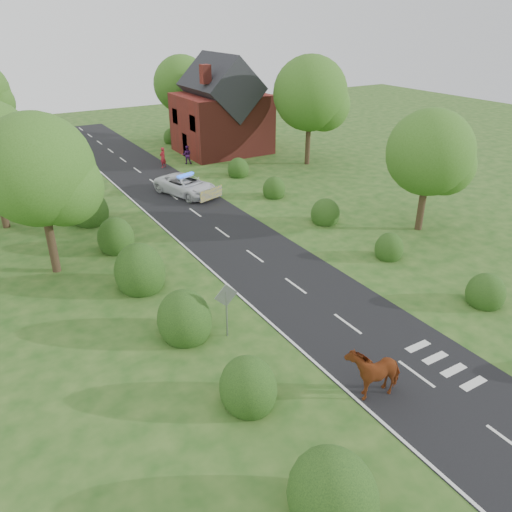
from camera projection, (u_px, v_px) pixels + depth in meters
ground at (347, 324)px, 22.19m from camera, size 120.00×120.00×0.00m
road at (202, 217)px, 33.71m from camera, size 6.00×70.00×0.02m
road_markings at (193, 232)px, 31.37m from camera, size 4.96×70.00×0.01m
hedgerow_left at (121, 246)px, 27.81m from camera, size 2.75×50.41×3.00m
hedgerow_right at (314, 209)px, 33.62m from camera, size 2.10×45.78×2.10m
tree_left_a at (44, 174)px, 24.41m from camera, size 5.74×5.60×8.38m
tree_right_a at (434, 156)px, 29.83m from camera, size 5.33×5.20×7.56m
tree_right_b at (314, 96)px, 42.99m from camera, size 6.56×6.40×9.40m
tree_right_c at (185, 86)px, 53.22m from camera, size 6.15×6.00×8.58m
road_sign at (226, 303)px, 20.67m from camera, size 1.06×0.08×2.53m
house at (221, 113)px, 47.98m from camera, size 8.00×7.40×9.17m
cow at (373, 373)px, 17.98m from camera, size 2.36×1.42×1.60m
police_van at (186, 185)px, 37.58m from camera, size 3.97×5.80×1.62m
pedestrian_red at (163, 157)px, 44.14m from camera, size 0.79×0.70×1.80m
pedestrian_purple at (187, 155)px, 45.25m from camera, size 1.00×0.91×1.67m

